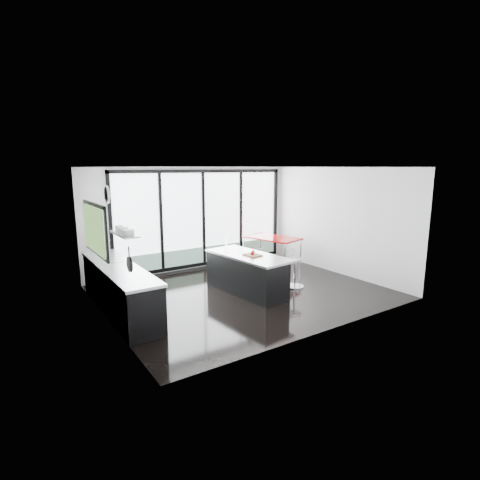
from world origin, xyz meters
TOP-DOWN VIEW (x-y plane):
  - floor at (0.00, 0.00)m, footprint 6.00×5.00m
  - ceiling at (0.00, 0.00)m, footprint 6.00×5.00m
  - wall_back at (0.27, 2.47)m, footprint 6.00×0.09m
  - wall_front at (0.00, -2.50)m, footprint 6.00×0.00m
  - wall_left at (-2.97, 0.27)m, footprint 0.26×5.00m
  - wall_right at (3.00, 0.00)m, footprint 0.00×5.00m
  - counter_cabinets at (-2.67, 0.40)m, footprint 0.69×3.24m
  - island at (0.04, -0.03)m, footprint 1.11×2.21m
  - bar_stool_near at (1.22, -0.36)m, footprint 0.56×0.56m
  - bar_stool_far at (0.77, 0.31)m, footprint 0.44×0.44m
  - red_table at (2.02, 1.52)m, footprint 1.26×1.73m

SIDE VIEW (x-z plane):
  - floor at x=0.00m, z-range 0.00..0.00m
  - bar_stool_far at x=0.77m, z-range 0.00..0.64m
  - bar_stool_near at x=1.22m, z-range 0.00..0.70m
  - red_table at x=2.02m, z-range 0.00..0.83m
  - island at x=0.04m, z-range -0.12..1.01m
  - counter_cabinets at x=-2.67m, z-range -0.22..1.14m
  - wall_back at x=0.27m, z-range -0.13..2.67m
  - wall_front at x=0.00m, z-range 0.00..2.80m
  - wall_right at x=3.00m, z-range 0.00..2.80m
  - wall_left at x=-2.97m, z-range 0.16..2.96m
  - ceiling at x=0.00m, z-range 2.80..2.80m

